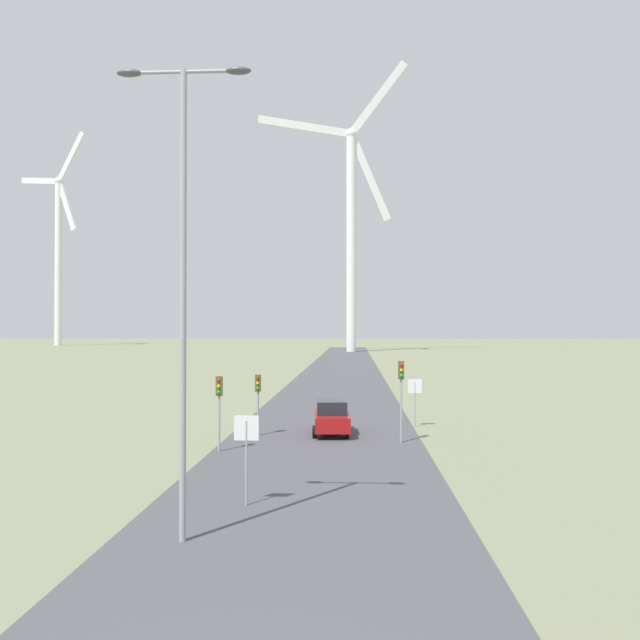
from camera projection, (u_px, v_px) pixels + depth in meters
The scene contains 10 objects.
road_surface at pixel (336, 390), 56.35m from camera, with size 10.00×240.00×0.01m.
streetlamp at pixel (183, 252), 16.75m from camera, with size 3.68×0.32×12.73m.
stop_sign_near at pixel (246, 442), 20.05m from camera, with size 0.81×0.07×2.89m.
stop_sign_far at pixel (415, 393), 35.80m from camera, with size 0.81×0.07×2.75m.
traffic_light_post_near_left at pixel (258, 391), 32.97m from camera, with size 0.28×0.34×3.22m.
traffic_light_post_near_right at pixel (401, 383), 30.94m from camera, with size 0.28×0.34×4.05m.
traffic_light_post_mid_left at pixel (219, 396), 28.78m from camera, with size 0.28×0.34×3.46m.
car_approaching at pixel (332, 417), 33.35m from camera, with size 2.06×4.21×1.83m.
wind_turbine_far_left at pixel (59, 247), 194.29m from camera, with size 25.88×11.89×65.65m.
wind_turbine_left at pixel (351, 217), 145.89m from camera, with size 34.90×7.54×69.22m.
Camera 1 is at (1.57, -8.41, 5.74)m, focal length 35.00 mm.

